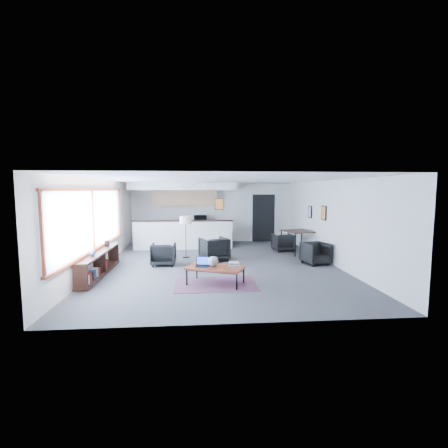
{
  "coord_description": "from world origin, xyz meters",
  "views": [
    {
      "loc": [
        -0.65,
        -9.85,
        2.3
      ],
      "look_at": [
        0.2,
        0.4,
        1.22
      ],
      "focal_mm": 26.0,
      "sensor_mm": 36.0,
      "label": 1
    }
  ],
  "objects": [
    {
      "name": "doorway",
      "position": [
        2.3,
        4.42,
        1.07
      ],
      "size": [
        1.1,
        0.12,
        2.15
      ],
      "color": "black",
      "rests_on": "room"
    },
    {
      "name": "kitchenette",
      "position": [
        -1.2,
        3.71,
        1.38
      ],
      "size": [
        4.2,
        1.96,
        2.6
      ],
      "color": "white",
      "rests_on": "floor"
    },
    {
      "name": "coffee_table",
      "position": [
        -0.22,
        -2.12,
        0.41
      ],
      "size": [
        1.53,
        1.2,
        0.44
      ],
      "rotation": [
        0.0,
        0.0,
        -0.4
      ],
      "color": "maroon",
      "rests_on": "floor"
    },
    {
      "name": "armchair_right",
      "position": [
        -0.11,
        0.57,
        0.42
      ],
      "size": [
        1.02,
        0.99,
        0.84
      ],
      "primitive_type": "imported",
      "rotation": [
        0.0,
        0.0,
        3.49
      ],
      "color": "black",
      "rests_on": "floor"
    },
    {
      "name": "dining_table",
      "position": [
        3.0,
        1.5,
        0.77
      ],
      "size": [
        1.25,
        1.25,
        0.84
      ],
      "rotation": [
        0.0,
        0.0,
        0.31
      ],
      "color": "black",
      "rests_on": "floor"
    },
    {
      "name": "track_light",
      "position": [
        -0.59,
        2.2,
        2.53
      ],
      "size": [
        1.6,
        0.07,
        0.15
      ],
      "color": "silver",
      "rests_on": "room"
    },
    {
      "name": "dining_chair_near",
      "position": [
        3.0,
        -0.23,
        0.32
      ],
      "size": [
        0.75,
        0.72,
        0.64
      ],
      "primitive_type": "imported",
      "rotation": [
        0.0,
        0.0,
        0.25
      ],
      "color": "black",
      "rests_on": "floor"
    },
    {
      "name": "console",
      "position": [
        -3.3,
        -1.05,
        0.33
      ],
      "size": [
        0.35,
        3.0,
        0.8
      ],
      "color": "black",
      "rests_on": "floor"
    },
    {
      "name": "armchair_left",
      "position": [
        -1.69,
        0.05,
        0.37
      ],
      "size": [
        0.73,
        0.68,
        0.74
      ],
      "primitive_type": "imported",
      "rotation": [
        0.0,
        0.0,
        3.13
      ],
      "color": "black",
      "rests_on": "floor"
    },
    {
      "name": "microwave",
      "position": [
        -0.53,
        4.15,
        1.1
      ],
      "size": [
        0.55,
        0.35,
        0.35
      ],
      "primitive_type": "imported",
      "rotation": [
        0.0,
        0.0,
        0.13
      ],
      "color": "black",
      "rests_on": "kitchenette"
    },
    {
      "name": "wall_art_upper",
      "position": [
        3.47,
        1.7,
        1.5
      ],
      "size": [
        0.03,
        0.34,
        0.44
      ],
      "color": "black",
      "rests_on": "room"
    },
    {
      "name": "window",
      "position": [
        -3.46,
        -0.9,
        1.46
      ],
      "size": [
        0.1,
        5.95,
        1.66
      ],
      "color": "#8CBFFF",
      "rests_on": "room"
    },
    {
      "name": "book_stack",
      "position": [
        0.25,
        -2.03,
        0.48
      ],
      "size": [
        0.29,
        0.24,
        0.08
      ],
      "rotation": [
        0.0,
        0.0,
        -0.09
      ],
      "color": "silver",
      "rests_on": "coffee_table"
    },
    {
      "name": "coaster",
      "position": [
        -0.1,
        -2.38,
        0.45
      ],
      "size": [
        0.1,
        0.1,
        0.01
      ],
      "rotation": [
        0.0,
        0.0,
        -0.07
      ],
      "color": "#E5590C",
      "rests_on": "coffee_table"
    },
    {
      "name": "ceramic_pot",
      "position": [
        -0.28,
        -2.14,
        0.57
      ],
      "size": [
        0.26,
        0.26,
        0.26
      ],
      "rotation": [
        0.0,
        0.0,
        -0.08
      ],
      "color": "gray",
      "rests_on": "coffee_table"
    },
    {
      "name": "floor_lamp",
      "position": [
        -1.05,
        1.15,
        1.23
      ],
      "size": [
        0.49,
        0.49,
        1.42
      ],
      "rotation": [
        0.0,
        0.0,
        0.23
      ],
      "color": "black",
      "rests_on": "floor"
    },
    {
      "name": "kilim_rug",
      "position": [
        -0.22,
        -2.12,
        0.01
      ],
      "size": [
        1.99,
        1.37,
        0.01
      ],
      "rotation": [
        0.0,
        0.0,
        0.01
      ],
      "color": "#512D3F",
      "rests_on": "floor"
    },
    {
      "name": "dining_chair_far",
      "position": [
        2.57,
        2.03,
        0.31
      ],
      "size": [
        0.66,
        0.63,
        0.62
      ],
      "primitive_type": "imported",
      "rotation": [
        0.0,
        0.0,
        3.25
      ],
      "color": "black",
      "rests_on": "floor"
    },
    {
      "name": "wall_art_lower",
      "position": [
        3.47,
        0.4,
        1.55
      ],
      "size": [
        0.03,
        0.38,
        0.48
      ],
      "color": "black",
      "rests_on": "room"
    },
    {
      "name": "room",
      "position": [
        0.0,
        0.0,
        1.3
      ],
      "size": [
        7.02,
        9.02,
        2.62
      ],
      "color": "#454548",
      "rests_on": "ground"
    },
    {
      "name": "laptop",
      "position": [
        -0.54,
        -2.04,
        0.51
      ],
      "size": [
        0.35,
        0.3,
        0.22
      ],
      "rotation": [
        0.0,
        0.0,
        -0.16
      ],
      "color": "black",
      "rests_on": "coffee_table"
    }
  ]
}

